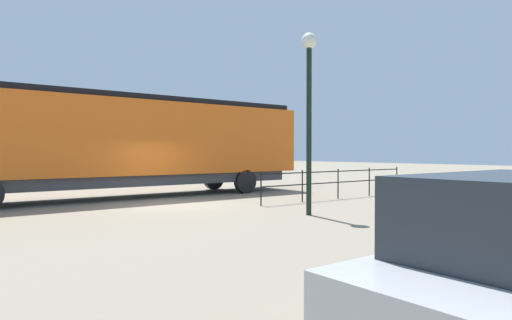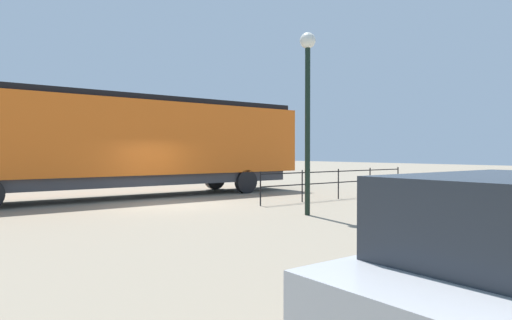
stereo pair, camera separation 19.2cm
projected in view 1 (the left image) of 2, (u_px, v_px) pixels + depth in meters
ground_plane at (173, 205)px, 16.21m from camera, size 120.00×120.00×0.00m
locomotive at (137, 141)px, 18.95m from camera, size 3.08×16.37×4.28m
lamp_post at (309, 90)px, 13.50m from camera, size 0.48×0.48×5.57m
platform_fence at (338, 179)px, 18.33m from camera, size 0.05×8.18×1.24m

